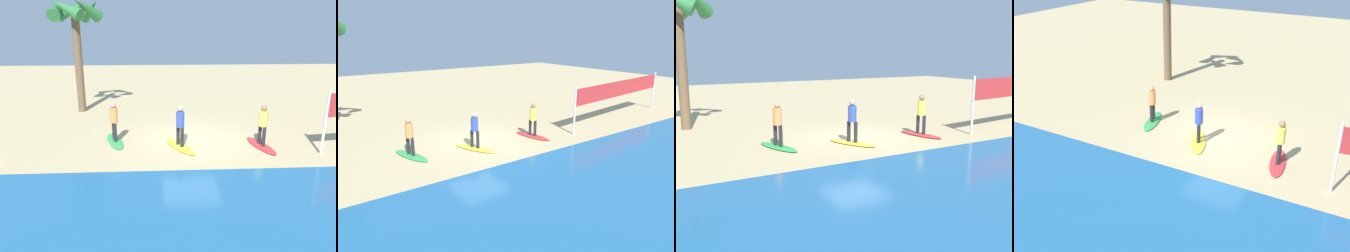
% 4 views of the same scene
% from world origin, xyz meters
% --- Properties ---
extents(ground_plane, '(60.00, 60.00, 0.00)m').
position_xyz_m(ground_plane, '(0.00, 0.00, 0.00)').
color(ground_plane, tan).
extents(surfboard_red, '(0.95, 2.17, 0.09)m').
position_xyz_m(surfboard_red, '(-2.72, 0.82, 0.04)').
color(surfboard_red, red).
rests_on(surfboard_red, ground).
extents(surfer_red, '(0.32, 0.45, 1.64)m').
position_xyz_m(surfer_red, '(-2.72, 0.82, 1.04)').
color(surfer_red, '#232328').
rests_on(surfer_red, surfboard_red).
extents(surfboard_yellow, '(1.39, 2.14, 0.09)m').
position_xyz_m(surfboard_yellow, '(0.58, 0.73, 0.04)').
color(surfboard_yellow, yellow).
rests_on(surfboard_yellow, ground).
extents(surfer_yellow, '(0.32, 0.43, 1.64)m').
position_xyz_m(surfer_yellow, '(0.58, 0.73, 1.04)').
color(surfer_yellow, '#232328').
rests_on(surfer_yellow, surfboard_yellow).
extents(surfboard_green, '(1.13, 2.17, 0.09)m').
position_xyz_m(surfboard_green, '(3.27, -0.06, 0.04)').
color(surfboard_green, green).
rests_on(surfboard_green, ground).
extents(surfer_green, '(0.32, 0.45, 1.64)m').
position_xyz_m(surfer_green, '(3.27, -0.06, 1.04)').
color(surfer_green, '#232328').
rests_on(surfer_green, surfboard_green).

